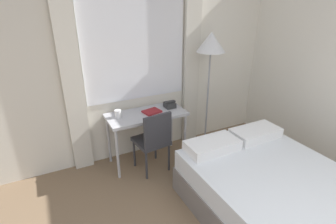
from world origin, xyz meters
TOP-DOWN VIEW (x-y plane):
  - wall_back_with_window at (-0.02, 3.11)m, footprint 4.93×0.13m
  - desk at (-0.12, 2.79)m, footprint 1.05×0.49m
  - desk_chair at (-0.14, 2.52)m, footprint 0.44×0.44m
  - bed at (0.64, 1.14)m, footprint 1.45×1.95m
  - standing_lamp at (0.82, 2.73)m, footprint 0.39×0.39m
  - telephone at (0.25, 2.83)m, footprint 0.16×0.15m
  - book at (-0.04, 2.79)m, footprint 0.25×0.22m
  - mug at (-0.49, 2.84)m, footprint 0.09×0.09m

SIDE VIEW (x-z plane):
  - bed at x=0.64m, z-range -0.05..0.61m
  - desk_chair at x=-0.14m, z-range 0.06..0.92m
  - desk at x=-0.12m, z-range 0.29..1.02m
  - book at x=-0.04m, z-range 0.73..0.76m
  - telephone at x=0.25m, z-range 0.73..0.82m
  - mug at x=-0.49m, z-range 0.73..0.83m
  - wall_back_with_window at x=-0.02m, z-range 0.00..2.70m
  - standing_lamp at x=0.82m, z-range 0.65..2.38m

